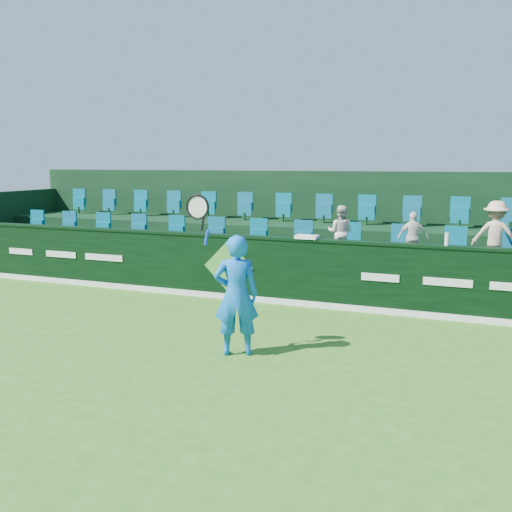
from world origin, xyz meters
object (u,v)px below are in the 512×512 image
at_px(towel, 307,237).
at_px(drinks_bottle, 447,239).
at_px(spectator_middle, 413,238).
at_px(spectator_right, 495,235).
at_px(tennis_player, 236,294).
at_px(spectator_left, 340,232).

xyz_separation_m(towel, drinks_bottle, (2.61, 0.00, 0.08)).
relative_size(spectator_middle, towel, 2.43).
xyz_separation_m(spectator_right, towel, (-3.43, -1.12, -0.07)).
bearing_deg(spectator_right, towel, 19.50).
distance_m(tennis_player, drinks_bottle, 4.25).
relative_size(towel, drinks_bottle, 1.86).
bearing_deg(tennis_player, spectator_left, 82.81).
bearing_deg(drinks_bottle, tennis_player, -130.68).
relative_size(tennis_player, drinks_bottle, 10.42).
bearing_deg(tennis_player, drinks_bottle, 49.32).
relative_size(spectator_left, drinks_bottle, 4.89).
height_order(spectator_middle, drinks_bottle, spectator_middle).
xyz_separation_m(tennis_player, spectator_middle, (2.04, 4.31, 0.41)).
bearing_deg(spectator_left, drinks_bottle, 151.95).
bearing_deg(drinks_bottle, spectator_right, 53.63).
distance_m(spectator_middle, towel, 2.21).
height_order(tennis_player, towel, tennis_player).
bearing_deg(tennis_player, towel, 87.56).
height_order(tennis_player, spectator_middle, tennis_player).
relative_size(spectator_right, towel, 3.02).
bearing_deg(spectator_middle, towel, 12.52).
bearing_deg(drinks_bottle, spectator_middle, 122.27).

